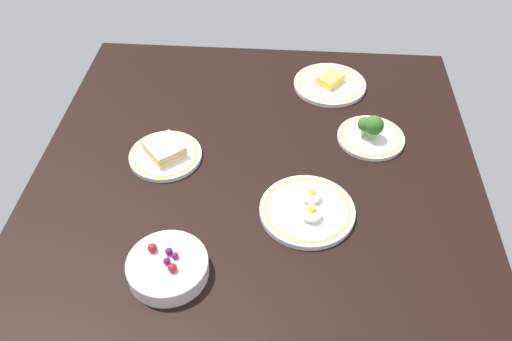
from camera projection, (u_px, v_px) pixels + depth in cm
name	position (u px, v px, depth cm)	size (l,w,h in cm)	color
dining_table	(256.00, 182.00, 130.88)	(116.96, 109.73, 4.00)	black
plate_cheese	(330.00, 84.00, 155.87)	(21.12, 21.12, 3.84)	white
plate_eggs	(308.00, 210.00, 120.28)	(21.75, 21.75, 4.79)	white
plate_sandwich	(165.00, 154.00, 133.42)	(18.28, 18.28, 4.38)	white
bowl_berries	(168.00, 267.00, 107.69)	(16.78, 16.78, 5.59)	white
plate_broccoli	(371.00, 134.00, 138.01)	(17.46, 17.46, 7.72)	white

